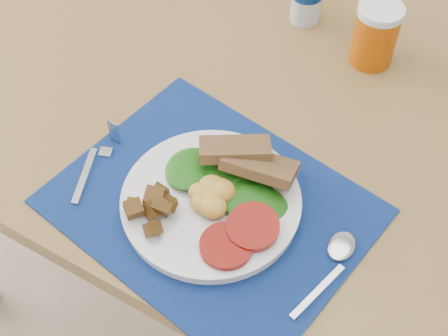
% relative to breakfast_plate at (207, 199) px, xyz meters
% --- Properties ---
extents(table, '(1.40, 0.90, 0.75)m').
position_rel_breakfast_plate_xyz_m(table, '(0.01, 0.27, -0.11)').
color(table, brown).
rests_on(table, ground).
extents(placemat, '(0.52, 0.43, 0.00)m').
position_rel_breakfast_plate_xyz_m(placemat, '(0.01, 0.00, -0.02)').
color(placemat, black).
rests_on(placemat, table).
extents(breakfast_plate, '(0.27, 0.27, 0.07)m').
position_rel_breakfast_plate_xyz_m(breakfast_plate, '(0.00, 0.00, 0.00)').
color(breakfast_plate, silver).
rests_on(breakfast_plate, placemat).
extents(fork, '(0.05, 0.16, 0.00)m').
position_rel_breakfast_plate_xyz_m(fork, '(-0.20, -0.01, -0.02)').
color(fork, '#B2B5BA').
rests_on(fork, placemat).
extents(spoon, '(0.04, 0.17, 0.00)m').
position_rel_breakfast_plate_xyz_m(spoon, '(0.21, 0.01, -0.02)').
color(spoon, '#B2B5BA').
rests_on(spoon, placemat).
extents(juice_glass, '(0.08, 0.08, 0.11)m').
position_rel_breakfast_plate_xyz_m(juice_glass, '(0.09, 0.44, 0.03)').
color(juice_glass, '#AC4504').
rests_on(juice_glass, table).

